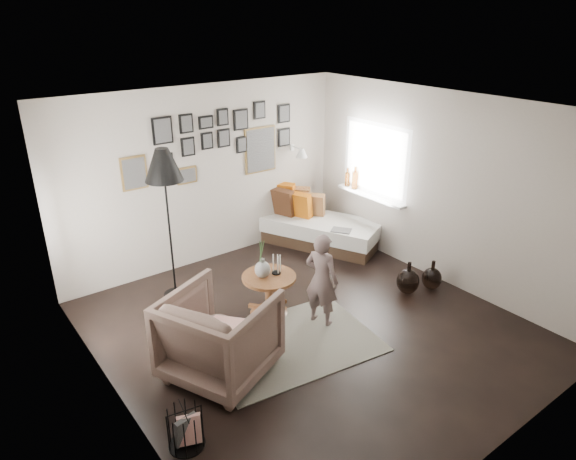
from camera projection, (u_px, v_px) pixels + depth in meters
ground at (310, 328)px, 6.15m from camera, size 4.80×4.80×0.00m
wall_back at (206, 177)px, 7.39m from camera, size 4.50×0.00×4.50m
wall_front at (514, 328)px, 3.88m from camera, size 4.50×0.00×4.50m
wall_left at (110, 291)px, 4.39m from camera, size 0.00×4.80×4.80m
wall_right at (441, 189)px, 6.89m from camera, size 0.00×4.80×4.80m
ceiling at (314, 109)px, 5.12m from camera, size 4.80×4.80×0.00m
door_left at (74, 265)px, 5.38m from camera, size 0.00×2.14×2.14m
window_right at (364, 190)px, 7.97m from camera, size 0.15×1.32×1.30m
gallery_wall at (222, 144)px, 7.37m from camera, size 2.74×0.03×1.08m
wall_sconce at (301, 153)px, 8.00m from camera, size 0.18×0.36×0.16m
rug at (291, 344)px, 5.86m from camera, size 2.08×1.60×0.01m
pedestal_table at (269, 296)px, 6.38m from camera, size 0.67×0.67×0.52m
vase at (262, 266)px, 6.18m from camera, size 0.19×0.19×0.48m
candles at (276, 265)px, 6.28m from camera, size 0.11×0.11×0.25m
daybed at (316, 225)px, 8.32m from camera, size 1.55×2.08×0.95m
magazine_on_daybed at (341, 230)px, 7.76m from camera, size 0.34×0.36×0.02m
armchair at (220, 335)px, 5.23m from camera, size 1.34×1.32×0.93m
armchair_cushion at (220, 331)px, 5.27m from camera, size 0.55×0.56×0.19m
floor_lamp at (164, 171)px, 6.18m from camera, size 0.47×0.47×2.01m
magazine_basket at (186, 428)px, 4.43m from camera, size 0.35×0.35×0.38m
demijohn_large at (408, 281)px, 6.86m from camera, size 0.30×0.30×0.46m
demijohn_small at (432, 278)px, 6.97m from camera, size 0.27×0.27×0.42m
child at (322, 280)px, 6.05m from camera, size 0.41×0.50×1.17m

